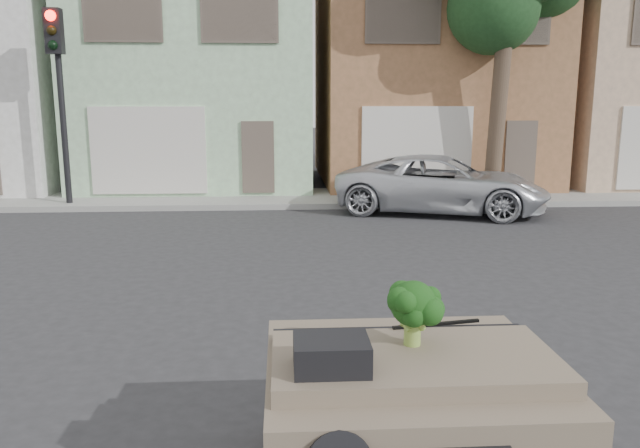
{
  "coord_description": "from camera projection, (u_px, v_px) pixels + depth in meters",
  "views": [
    {
      "loc": [
        -0.88,
        -7.06,
        2.8
      ],
      "look_at": [
        -0.42,
        0.5,
        1.3
      ],
      "focal_mm": 35.0,
      "sensor_mm": 36.0,
      "label": 1
    }
  ],
  "objects": [
    {
      "name": "ground_plane",
      "position": [
        357.0,
        337.0,
        7.5
      ],
      "size": [
        120.0,
        120.0,
        0.0
      ],
      "primitive_type": "plane",
      "color": "#303033",
      "rests_on": "ground"
    },
    {
      "name": "sidewalk",
      "position": [
        313.0,
        198.0,
        17.77
      ],
      "size": [
        40.0,
        3.0,
        0.15
      ],
      "primitive_type": "cube",
      "color": "gray",
      "rests_on": "ground"
    },
    {
      "name": "townhouse_mint",
      "position": [
        202.0,
        71.0,
        20.76
      ],
      "size": [
        7.2,
        8.2,
        7.55
      ],
      "primitive_type": "cube",
      "color": "#AAD4A7",
      "rests_on": "ground"
    },
    {
      "name": "townhouse_tan",
      "position": [
        424.0,
        72.0,
        21.21
      ],
      "size": [
        7.2,
        8.2,
        7.55
      ],
      "primitive_type": "cube",
      "color": "#966541",
      "rests_on": "ground"
    },
    {
      "name": "townhouse_beige",
      "position": [
        637.0,
        72.0,
        21.66
      ],
      "size": [
        7.2,
        8.2,
        7.55
      ],
      "primitive_type": "cube",
      "color": "tan",
      "rests_on": "ground"
    },
    {
      "name": "silver_pickup",
      "position": [
        441.0,
        213.0,
        15.88
      ],
      "size": [
        5.74,
        3.97,
        1.46
      ],
      "primitive_type": "imported",
      "rotation": [
        0.0,
        0.0,
        1.24
      ],
      "color": "silver",
      "rests_on": "ground"
    },
    {
      "name": "traffic_signal",
      "position": [
        61.0,
        111.0,
        15.92
      ],
      "size": [
        0.4,
        0.4,
        5.1
      ],
      "primitive_type": "cube",
      "color": "black",
      "rests_on": "ground"
    },
    {
      "name": "tree_near",
      "position": [
        501.0,
        45.0,
        16.58
      ],
      "size": [
        4.4,
        4.0,
        8.5
      ],
      "primitive_type": "cube",
      "color": "#1B3D1C",
      "rests_on": "ground"
    },
    {
      "name": "car_dashboard",
      "position": [
        408.0,
        419.0,
        4.46
      ],
      "size": [
        2.0,
        1.8,
        1.12
      ],
      "primitive_type": "cube",
      "color": "#70614F",
      "rests_on": "ground"
    },
    {
      "name": "instrument_hump",
      "position": [
        331.0,
        354.0,
        3.95
      ],
      "size": [
        0.48,
        0.38,
        0.2
      ],
      "primitive_type": "cube",
      "color": "black",
      "rests_on": "car_dashboard"
    },
    {
      "name": "wiper_arm",
      "position": [
        436.0,
        324.0,
        4.74
      ],
      "size": [
        0.69,
        0.15,
        0.02
      ],
      "primitive_type": "cube",
      "rotation": [
        0.0,
        0.0,
        0.17
      ],
      "color": "black",
      "rests_on": "car_dashboard"
    },
    {
      "name": "broccoli",
      "position": [
        413.0,
        312.0,
        4.32
      ],
      "size": [
        0.48,
        0.48,
        0.47
      ],
      "primitive_type": "cube",
      "rotation": [
        0.0,
        0.0,
        3.45
      ],
      "color": "#133810",
      "rests_on": "car_dashboard"
    }
  ]
}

